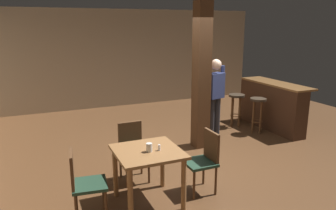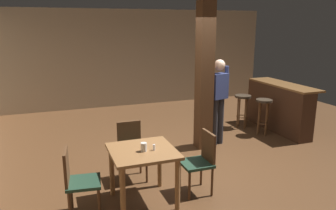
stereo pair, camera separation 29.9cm
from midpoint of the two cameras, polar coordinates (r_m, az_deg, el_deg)
The scene contains 13 objects.
ground_plane at distance 6.10m, azimuth 4.88°, elevation -9.12°, with size 10.80×10.80×0.00m, color #4C301C.
wall_back at distance 9.85m, azimuth -7.49°, elevation 8.10°, with size 8.00×0.10×2.80m, color gray.
pillar at distance 6.27m, azimuth 4.49°, elevation 4.89°, with size 0.28×0.28×2.80m, color #4C301C.
dining_table at distance 4.42m, azimuth -5.49°, elevation -9.62°, with size 0.86×0.86×0.77m.
chair_west at distance 4.29m, azimuth -16.60°, elevation -12.62°, with size 0.47×0.47×0.89m.
chair_east at distance 4.77m, azimuth 4.52°, elevation -9.25°, with size 0.42×0.42×0.89m.
chair_north at distance 5.17m, azimuth -7.86°, elevation -7.47°, with size 0.42×0.42×0.89m.
napkin_cup at distance 4.30m, azimuth -5.31°, elevation -7.40°, with size 0.08×0.08×0.12m, color beige.
salt_shaker at distance 4.33m, azimuth -3.53°, elevation -7.43°, with size 0.03×0.03×0.08m, color silver.
standing_person at distance 6.55m, azimuth 6.90°, elevation 1.68°, with size 0.47×0.27×1.72m.
bar_counter at distance 7.90m, azimuth 16.52°, elevation -0.08°, with size 0.56×1.88×1.07m.
bar_stool_near at distance 7.47m, azimuth 14.27°, elevation -0.36°, with size 0.35×0.35×0.79m.
bar_stool_mid at distance 7.86m, azimuth 10.76°, elevation 0.49°, with size 0.37×0.37×0.77m.
Camera 1 is at (-2.82, -4.87, 2.38)m, focal length 35.00 mm.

